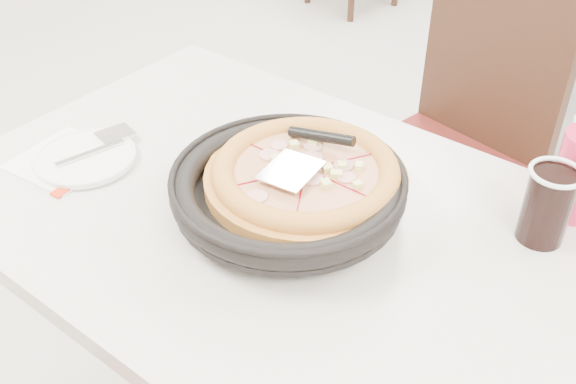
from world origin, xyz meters
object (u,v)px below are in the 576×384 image
Objects in this scene: pizza at (306,179)px; cola_glass at (547,207)px; pizza_pan at (288,196)px; main_table at (276,344)px; chair_far at (438,164)px; side_plate at (85,158)px.

cola_glass is at bearing 26.17° from pizza.
pizza is (0.01, 0.04, 0.02)m from pizza_pan.
main_table is 3.03× the size of pizza_pan.
chair_far is 0.94m from side_plate.
pizza_pan is 2.03× the size of side_plate.
pizza_pan is at bearing -0.41° from main_table.
cola_glass reaches higher than side_plate.
main_table is 0.42m from pizza_pan.
pizza reaches higher than side_plate.
pizza_pan is (0.03, -0.69, 0.32)m from chair_far.
side_plate is at bearing -157.03° from cola_glass.
pizza is at bearing 20.11° from side_plate.
cola_glass is at bearing 140.48° from chair_far.
chair_far is 0.71m from cola_glass.
pizza_pan is at bearing 102.41° from chair_far.
side_plate is (-0.42, -0.16, -0.05)m from pizza.
side_plate is (-0.38, -0.12, 0.38)m from main_table.
chair_far reaches higher than pizza_pan.
chair_far is 2.40× the size of pizza_pan.
pizza is 0.45m from side_plate.
pizza is 1.83× the size of side_plate.
main_table is at bearing -152.00° from cola_glass.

